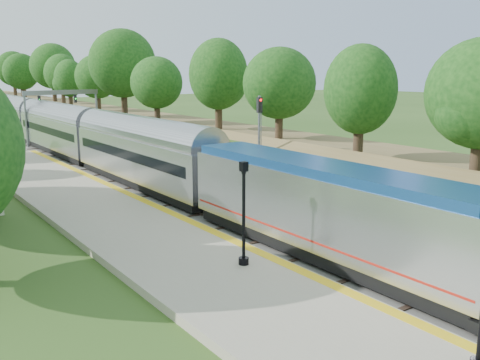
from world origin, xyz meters
TOP-DOWN VIEW (x-y plane):
  - trackbed at (2.00, 60.00)m, footprint 9.50×170.00m
  - platform at (-5.20, 16.00)m, footprint 6.40×68.00m
  - yellow_stripe at (-2.35, 16.00)m, footprint 0.55×68.00m
  - embankment at (10.35, 60.00)m, footprint 10.64×170.00m
  - signal_gantry at (2.47, 54.99)m, footprint 8.40×0.38m
  - trees_behind_platform at (-11.17, 20.67)m, footprint 7.82×53.32m
  - train at (0.00, 57.85)m, footprint 2.82×113.36m
  - lamppost_far at (-3.81, 11.36)m, footprint 0.44×0.44m
  - signal_farside at (6.20, 23.34)m, footprint 0.36×0.29m

SIDE VIEW (x-z plane):
  - trackbed at x=2.00m, z-range -0.07..0.21m
  - platform at x=-5.20m, z-range 0.00..0.38m
  - yellow_stripe at x=-2.35m, z-range 0.38..0.39m
  - embankment at x=10.35m, z-range -3.89..7.80m
  - train at x=0.00m, z-range 0.07..4.22m
  - lamppost_far at x=-3.81m, z-range 0.14..4.55m
  - signal_farside at x=6.20m, z-range 0.85..7.44m
  - trees_behind_platform at x=-11.17m, z-range 0.93..8.14m
  - signal_gantry at x=2.47m, z-range 1.72..7.92m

